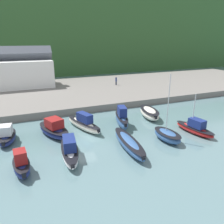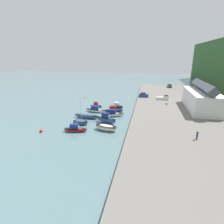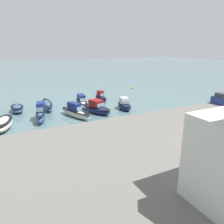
{
  "view_description": "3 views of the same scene",
  "coord_description": "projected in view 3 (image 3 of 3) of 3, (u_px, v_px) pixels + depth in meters",
  "views": [
    {
      "loc": [
        -6.8,
        -24.78,
        12.32
      ],
      "look_at": [
        4.94,
        3.13,
        2.25
      ],
      "focal_mm": 35.0,
      "sensor_mm": 36.0,
      "label": 1
    },
    {
      "loc": [
        54.14,
        14.63,
        19.02
      ],
      "look_at": [
        2.9,
        3.93,
        2.3
      ],
      "focal_mm": 28.0,
      "sensor_mm": 36.0,
      "label": 2
    },
    {
      "loc": [
        11.55,
        38.83,
        11.91
      ],
      "look_at": [
        -3.2,
        9.92,
        2.07
      ],
      "focal_mm": 35.0,
      "sensor_mm": 36.0,
      "label": 3
    }
  ],
  "objects": [
    {
      "name": "moored_boat_1",
      "position": [
        97.0,
        108.0,
        40.15
      ],
      "size": [
        4.49,
        6.9,
        2.47
      ],
      "rotation": [
        0.0,
        0.0,
        0.34
      ],
      "color": "navy",
      "rests_on": "ground_plane"
    },
    {
      "name": "moored_boat_5",
      "position": [
        101.0,
        98.0,
        48.5
      ],
      "size": [
        1.9,
        4.36,
        2.44
      ],
      "rotation": [
        0.0,
        0.0,
        0.09
      ],
      "color": "navy",
      "rests_on": "ground_plane"
    },
    {
      "name": "mooring_buoy_1",
      "position": [
        133.0,
        87.0,
        63.39
      ],
      "size": [
        0.68,
        0.68,
        0.68
      ],
      "color": "yellow",
      "rests_on": "ground_plane"
    },
    {
      "name": "moored_boat_6",
      "position": [
        82.0,
        102.0,
        45.15
      ],
      "size": [
        2.77,
        7.86,
        2.29
      ],
      "rotation": [
        0.0,
        0.0,
        -0.13
      ],
      "color": "white",
      "rests_on": "ground_plane"
    },
    {
      "name": "quay_promenade",
      "position": [
        159.0,
        177.0,
        19.61
      ],
      "size": [
        129.15,
        30.61,
        1.24
      ],
      "color": "slate",
      "rests_on": "ground_plane"
    },
    {
      "name": "moored_boat_8",
      "position": [
        17.0,
        109.0,
        40.69
      ],
      "size": [
        2.4,
        4.6,
        8.49
      ],
      "rotation": [
        0.0,
        0.0,
        0.04
      ],
      "color": "#33568E",
      "rests_on": "ground_plane"
    },
    {
      "name": "parked_car_2",
      "position": [
        223.0,
        100.0,
        41.11
      ],
      "size": [
        2.12,
        4.33,
        2.16
      ],
      "rotation": [
        0.0,
        0.0,
        0.08
      ],
      "color": "navy",
      "rests_on": "quay_promenade"
    },
    {
      "name": "moored_boat_7",
      "position": [
        47.0,
        105.0,
        43.2
      ],
      "size": [
        2.34,
        8.36,
        1.31
      ],
      "rotation": [
        0.0,
        0.0,
        -0.07
      ],
      "color": "#33568E",
      "rests_on": "ground_plane"
    },
    {
      "name": "ground_plane",
      "position": [
        73.0,
        111.0,
        41.58
      ],
      "size": [
        320.0,
        320.0,
        0.0
      ],
      "primitive_type": "plane",
      "color": "slate"
    },
    {
      "name": "dog_on_quay",
      "position": [
        223.0,
        128.0,
        28.18
      ],
      "size": [
        0.57,
        0.87,
        0.68
      ],
      "rotation": [
        0.0,
        0.0,
        5.91
      ],
      "color": "black",
      "rests_on": "quay_promenade"
    },
    {
      "name": "moored_boat_3",
      "position": [
        41.0,
        114.0,
        35.99
      ],
      "size": [
        2.98,
        6.46,
        3.02
      ],
      "rotation": [
        0.0,
        0.0,
        -0.25
      ],
      "color": "#33568E",
      "rests_on": "ground_plane"
    },
    {
      "name": "moored_boat_0",
      "position": [
        124.0,
        105.0,
        42.54
      ],
      "size": [
        2.65,
        4.99,
        2.34
      ],
      "rotation": [
        0.0,
        0.0,
        -0.14
      ],
      "color": "navy",
      "rests_on": "ground_plane"
    },
    {
      "name": "moored_boat_4",
      "position": [
        3.0,
        124.0,
        32.47
      ],
      "size": [
        3.76,
        6.6,
        1.58
      ],
      "rotation": [
        0.0,
        0.0,
        -0.22
      ],
      "color": "white",
      "rests_on": "ground_plane"
    },
    {
      "name": "moored_boat_2",
      "position": [
        75.0,
        112.0,
        37.9
      ],
      "size": [
        3.9,
        7.71,
        2.5
      ],
      "rotation": [
        0.0,
        0.0,
        0.33
      ],
      "color": "white",
      "rests_on": "ground_plane"
    }
  ]
}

